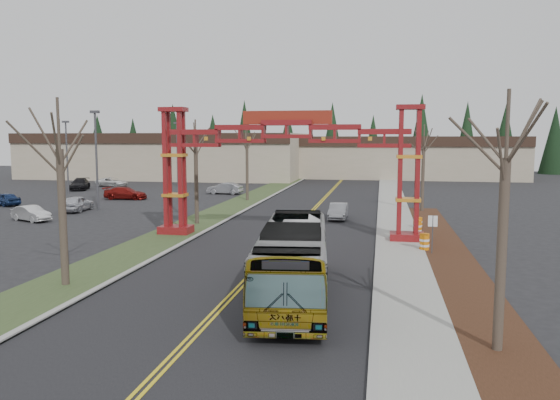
% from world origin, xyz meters
% --- Properties ---
extents(ground, '(200.00, 200.00, 0.00)m').
position_xyz_m(ground, '(0.00, 0.00, 0.00)').
color(ground, black).
rests_on(ground, ground).
extents(road, '(12.00, 110.00, 0.02)m').
position_xyz_m(road, '(0.00, 25.00, 0.01)').
color(road, black).
rests_on(road, ground).
extents(lane_line_left, '(0.12, 100.00, 0.01)m').
position_xyz_m(lane_line_left, '(-0.12, 25.00, 0.03)').
color(lane_line_left, gold).
rests_on(lane_line_left, road).
extents(lane_line_right, '(0.12, 100.00, 0.01)m').
position_xyz_m(lane_line_right, '(0.12, 25.00, 0.03)').
color(lane_line_right, gold).
rests_on(lane_line_right, road).
extents(curb_right, '(0.30, 110.00, 0.15)m').
position_xyz_m(curb_right, '(6.15, 25.00, 0.07)').
color(curb_right, '#999994').
rests_on(curb_right, ground).
extents(sidewalk_right, '(2.60, 110.00, 0.14)m').
position_xyz_m(sidewalk_right, '(7.60, 25.00, 0.08)').
color(sidewalk_right, gray).
rests_on(sidewalk_right, ground).
extents(landscape_strip, '(2.60, 50.00, 0.12)m').
position_xyz_m(landscape_strip, '(10.20, 10.00, 0.06)').
color(landscape_strip, black).
rests_on(landscape_strip, ground).
extents(grass_median, '(4.00, 110.00, 0.08)m').
position_xyz_m(grass_median, '(-8.00, 25.00, 0.04)').
color(grass_median, '#314020').
rests_on(grass_median, ground).
extents(curb_left, '(0.30, 110.00, 0.15)m').
position_xyz_m(curb_left, '(-6.15, 25.00, 0.07)').
color(curb_left, '#999994').
rests_on(curb_left, ground).
extents(gateway_arch, '(18.20, 1.60, 8.90)m').
position_xyz_m(gateway_arch, '(0.00, 18.00, 5.98)').
color(gateway_arch, maroon).
rests_on(gateway_arch, ground).
extents(retail_building_west, '(46.00, 22.30, 7.50)m').
position_xyz_m(retail_building_west, '(-30.00, 71.96, 3.76)').
color(retail_building_west, tan).
rests_on(retail_building_west, ground).
extents(retail_building_east, '(38.00, 20.30, 7.00)m').
position_xyz_m(retail_building_east, '(10.00, 79.95, 3.51)').
color(retail_building_east, tan).
rests_on(retail_building_east, ground).
extents(conifer_treeline, '(116.10, 5.60, 13.00)m').
position_xyz_m(conifer_treeline, '(0.25, 92.00, 6.49)').
color(conifer_treeline, black).
rests_on(conifer_treeline, ground).
extents(transit_bus, '(4.00, 11.84, 3.23)m').
position_xyz_m(transit_bus, '(2.65, 4.31, 1.62)').
color(transit_bus, '#9B9CA2').
rests_on(transit_bus, ground).
extents(silver_sedan, '(1.45, 4.08, 1.34)m').
position_xyz_m(silver_sedan, '(2.77, 27.24, 0.67)').
color(silver_sedan, '#A5A8AD').
rests_on(silver_sedan, ground).
extents(parked_car_near_a, '(2.27, 4.54, 1.48)m').
position_xyz_m(parked_car_near_a, '(-21.47, 27.72, 0.74)').
color(parked_car_near_a, silver).
rests_on(parked_car_near_a, ground).
extents(parked_car_near_b, '(4.07, 2.75, 1.27)m').
position_xyz_m(parked_car_near_b, '(-21.89, 21.54, 0.64)').
color(parked_car_near_b, silver).
rests_on(parked_car_near_b, ground).
extents(parked_car_mid_a, '(4.82, 2.18, 1.37)m').
position_xyz_m(parked_car_mid_a, '(-21.59, 37.77, 0.69)').
color(parked_car_mid_a, maroon).
rests_on(parked_car_mid_a, ground).
extents(parked_car_mid_b, '(4.19, 3.01, 1.32)m').
position_xyz_m(parked_car_mid_b, '(-30.98, 30.32, 0.66)').
color(parked_car_mid_b, navy).
rests_on(parked_car_mid_b, ground).
extents(parked_car_far_a, '(4.41, 1.97, 1.40)m').
position_xyz_m(parked_car_far_a, '(-12.32, 45.19, 0.70)').
color(parked_car_far_a, '#9FA1A7').
rests_on(parked_car_far_a, ground).
extents(parked_car_far_b, '(4.76, 2.74, 1.25)m').
position_xyz_m(parked_car_far_b, '(-30.76, 52.16, 0.63)').
color(parked_car_far_b, white).
rests_on(parked_car_far_b, ground).
extents(parked_car_far_c, '(3.76, 5.46, 1.47)m').
position_xyz_m(parked_car_far_c, '(-32.55, 46.94, 0.73)').
color(parked_car_far_c, black).
rests_on(parked_car_far_c, ground).
extents(bare_tree_median_near, '(3.50, 3.50, 8.61)m').
position_xyz_m(bare_tree_median_near, '(-8.00, 4.19, 6.25)').
color(bare_tree_median_near, '#382D26').
rests_on(bare_tree_median_near, ground).
extents(bare_tree_median_mid, '(3.20, 3.20, 8.21)m').
position_xyz_m(bare_tree_median_mid, '(-8.00, 22.49, 6.05)').
color(bare_tree_median_mid, '#382D26').
rests_on(bare_tree_median_mid, ground).
extents(bare_tree_median_far, '(3.09, 3.09, 8.28)m').
position_xyz_m(bare_tree_median_far, '(-8.00, 38.96, 6.20)').
color(bare_tree_median_far, '#382D26').
rests_on(bare_tree_median_far, ground).
extents(bare_tree_right_near, '(3.17, 3.17, 8.29)m').
position_xyz_m(bare_tree_right_near, '(10.00, -0.50, 6.15)').
color(bare_tree_right_near, '#382D26').
rests_on(bare_tree_right_near, ground).
extents(bare_tree_right_far, '(3.02, 3.02, 8.01)m').
position_xyz_m(bare_tree_right_far, '(10.00, 33.14, 5.97)').
color(bare_tree_right_far, '#382D26').
rests_on(bare_tree_right_far, ground).
extents(light_pole_near, '(0.81, 0.40, 9.32)m').
position_xyz_m(light_pole_near, '(-20.10, 29.10, 5.39)').
color(light_pole_near, '#3F3F44').
rests_on(light_pole_near, ground).
extents(light_pole_mid, '(0.77, 0.38, 8.82)m').
position_xyz_m(light_pole_mid, '(-31.29, 42.22, 5.10)').
color(light_pole_mid, '#3F3F44').
rests_on(light_pole_mid, ground).
extents(light_pole_far, '(0.78, 0.39, 8.96)m').
position_xyz_m(light_pole_far, '(-21.97, 54.59, 5.19)').
color(light_pole_far, '#3F3F44').
rests_on(light_pole_far, ground).
extents(street_sign, '(0.53, 0.06, 2.33)m').
position_xyz_m(street_sign, '(9.25, 14.09, 1.68)').
color(street_sign, '#3F3F44').
rests_on(street_sign, ground).
extents(barrel_south, '(0.59, 0.59, 1.09)m').
position_xyz_m(barrel_south, '(8.89, 15.08, 0.55)').
color(barrel_south, orange).
rests_on(barrel_south, ground).
extents(barrel_mid, '(0.60, 0.60, 1.11)m').
position_xyz_m(barrel_mid, '(8.78, 20.28, 0.55)').
color(barrel_mid, orange).
rests_on(barrel_mid, ground).
extents(barrel_north, '(0.50, 0.50, 0.93)m').
position_xyz_m(barrel_north, '(9.07, 23.04, 0.47)').
color(barrel_north, orange).
rests_on(barrel_north, ground).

